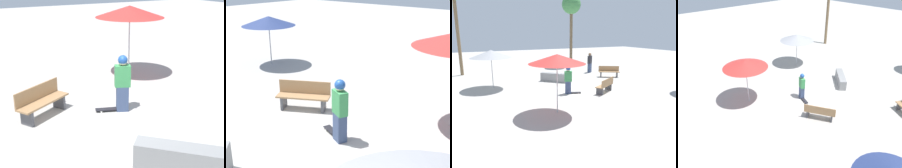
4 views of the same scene
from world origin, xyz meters
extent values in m
plane|color=#ADA8A0|center=(0.00, 0.00, 0.00)|extent=(60.00, 60.00, 0.00)
cube|color=#38476B|center=(-0.72, -0.88, 0.36)|extent=(0.40, 0.35, 0.72)
cube|color=#388C4C|center=(-0.72, -0.88, 1.02)|extent=(0.48, 0.39, 0.60)
sphere|color=beige|center=(-0.72, -0.88, 1.44)|extent=(0.24, 0.24, 0.24)
sphere|color=#1E478C|center=(-0.72, -0.88, 1.47)|extent=(0.26, 0.26, 0.26)
cube|color=black|center=(-0.39, -1.01, 0.06)|extent=(0.82, 0.46, 0.02)
cylinder|color=silver|center=(-0.13, -1.02, 0.03)|extent=(0.06, 0.05, 0.05)
cylinder|color=silver|center=(-0.19, -1.18, 0.03)|extent=(0.06, 0.05, 0.05)
cylinder|color=silver|center=(-0.60, -0.85, 0.03)|extent=(0.06, 0.05, 0.05)
cylinder|color=silver|center=(-0.66, -1.01, 0.03)|extent=(0.06, 0.05, 0.05)
cube|color=#47474C|center=(0.76, -1.90, 0.20)|extent=(0.27, 0.38, 0.40)
cube|color=#47474C|center=(1.85, -1.28, 0.20)|extent=(0.27, 0.38, 0.40)
cube|color=#9E754C|center=(1.30, -1.59, 0.42)|extent=(1.61, 1.18, 0.05)
cube|color=#9E754C|center=(1.40, -1.76, 0.65)|extent=(1.41, 0.83, 0.40)
cylinder|color=#B7B7BC|center=(5.96, -4.08, 1.00)|extent=(0.05, 0.05, 2.01)
cone|color=navy|center=(5.96, -4.08, 1.95)|extent=(2.31, 2.31, 0.41)
camera|label=1|loc=(3.49, 5.96, 3.66)|focal=50.00mm
camera|label=2|loc=(-5.07, 4.37, 3.96)|focal=50.00mm
camera|label=3|loc=(-6.26, -11.73, 3.50)|focal=35.00mm
camera|label=4|loc=(6.91, -8.84, 7.17)|focal=35.00mm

